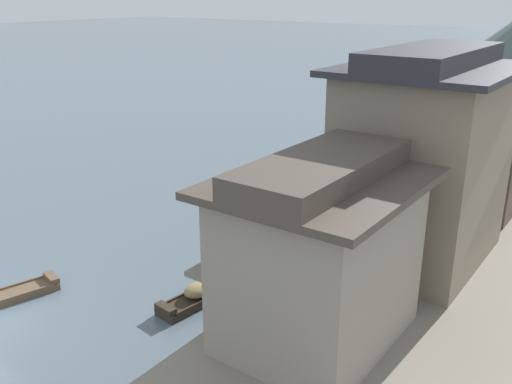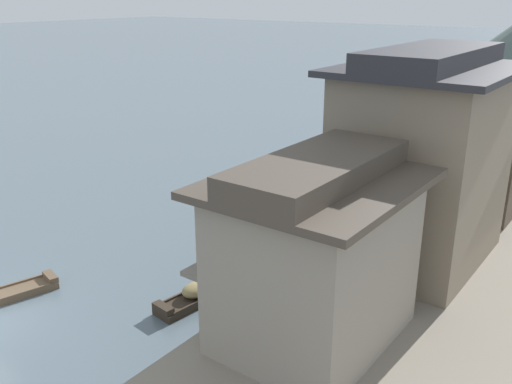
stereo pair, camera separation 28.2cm
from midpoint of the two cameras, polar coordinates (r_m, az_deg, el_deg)
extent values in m
cube|color=brown|center=(24.74, -19.88, -8.12)|extent=(1.01, 0.59, 0.23)
cube|color=#423328|center=(46.02, 18.66, 4.37)|extent=(1.81, 5.26, 0.21)
cube|color=#423328|center=(48.32, 19.14, 5.26)|extent=(0.91, 0.50, 0.19)
cube|color=#423328|center=(43.63, 18.17, 3.90)|extent=(0.91, 0.50, 0.19)
cube|color=#423328|center=(46.04, 18.14, 4.63)|extent=(0.86, 4.62, 0.08)
cube|color=#423328|center=(45.93, 19.22, 4.47)|extent=(0.86, 4.62, 0.08)
cube|color=#232326|center=(35.46, 14.15, 0.47)|extent=(1.03, 3.57, 0.26)
cube|color=#232326|center=(36.83, 15.14, 1.51)|extent=(0.88, 0.37, 0.23)
cube|color=#232326|center=(33.94, 13.15, 0.14)|extent=(0.88, 0.37, 0.23)
cube|color=#232326|center=(35.56, 13.51, 0.87)|extent=(0.13, 3.05, 0.08)
cube|color=#232326|center=(35.26, 14.84, 0.59)|extent=(0.13, 3.05, 0.08)
ellipsoid|color=olive|center=(35.34, 14.20, 1.04)|extent=(0.90, 1.24, 0.48)
cube|color=#33281E|center=(22.36, -5.67, -10.71)|extent=(1.43, 3.65, 0.28)
cube|color=#33281E|center=(23.18, -2.62, -8.70)|extent=(0.95, 0.47, 0.25)
cube|color=#33281E|center=(21.36, -9.05, -11.62)|extent=(0.95, 0.47, 0.25)
cube|color=#33281E|center=(22.59, -6.47, -9.89)|extent=(0.45, 3.04, 0.08)
cube|color=#33281E|center=(21.97, -4.87, -10.74)|extent=(0.45, 3.04, 0.08)
ellipsoid|color=olive|center=(22.17, -5.70, -9.84)|extent=(1.06, 1.38, 0.50)
cube|color=#232326|center=(71.49, 16.71, 9.76)|extent=(3.62, 1.46, 0.29)
cube|color=#232326|center=(72.20, 15.59, 10.18)|extent=(0.48, 0.94, 0.27)
cube|color=#232326|center=(70.73, 17.89, 9.77)|extent=(0.48, 0.94, 0.27)
cube|color=#232326|center=(71.06, 16.54, 9.87)|extent=(3.00, 0.48, 0.08)
cube|color=#232326|center=(71.86, 16.90, 9.94)|extent=(3.00, 0.48, 0.08)
cube|color=gray|center=(17.93, 6.47, -7.35)|extent=(4.60, 5.95, 5.20)
cube|color=gray|center=(19.24, -0.38, -5.25)|extent=(0.70, 5.95, 0.16)
cube|color=#4C4238|center=(16.88, 6.82, 0.91)|extent=(5.50, 6.85, 0.24)
cube|color=#4C4238|center=(16.74, 6.88, 2.44)|extent=(2.76, 6.85, 0.70)
cube|color=gray|center=(23.96, 16.81, 2.29)|extent=(5.32, 7.15, 7.80)
cube|color=#6E6151|center=(25.45, 10.20, 0.76)|extent=(0.70, 7.15, 0.16)
cube|color=#6E6151|center=(24.74, 10.56, 6.46)|extent=(0.70, 7.15, 0.16)
cube|color=#2D2D33|center=(23.14, 17.79, 11.83)|extent=(6.22, 8.05, 0.24)
cube|color=#2D2D33|center=(23.09, 17.92, 12.98)|extent=(3.19, 8.05, 0.70)
cube|color=brown|center=(31.86, 21.60, 3.51)|extent=(5.14, 6.17, 5.20)
cube|color=#4D4135|center=(32.68, 16.70, 4.45)|extent=(0.70, 6.17, 0.16)
cube|color=#4C4238|center=(31.28, 22.22, 8.29)|extent=(6.04, 7.07, 0.24)
cube|color=#4C4238|center=(31.20, 22.33, 9.14)|extent=(3.09, 7.07, 0.70)
cube|color=#75604C|center=(38.67, 24.05, 5.84)|extent=(4.48, 5.18, 5.20)
cube|color=brown|center=(39.28, 20.39, 6.51)|extent=(0.70, 5.18, 0.16)
cube|color=#3D3838|center=(38.19, 24.61, 9.79)|extent=(5.38, 6.08, 0.24)
cube|color=#3D3838|center=(38.13, 24.71, 10.48)|extent=(2.69, 6.08, 0.70)
camera|label=1|loc=(0.14, -89.72, 0.10)|focal=39.31mm
camera|label=2|loc=(0.14, 90.28, -0.10)|focal=39.31mm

